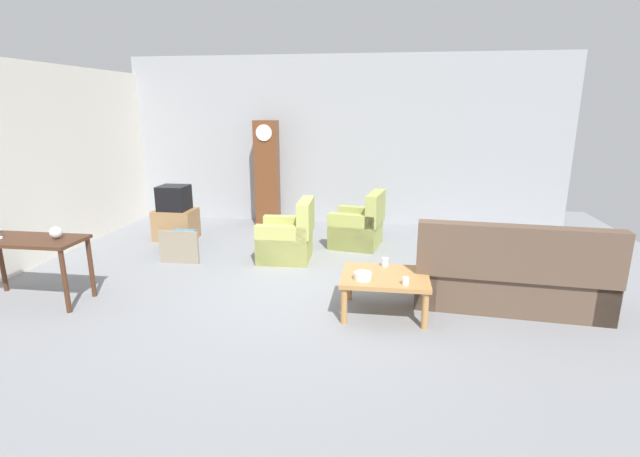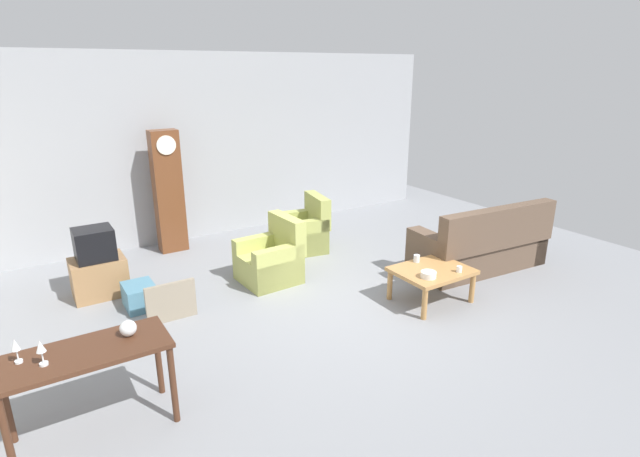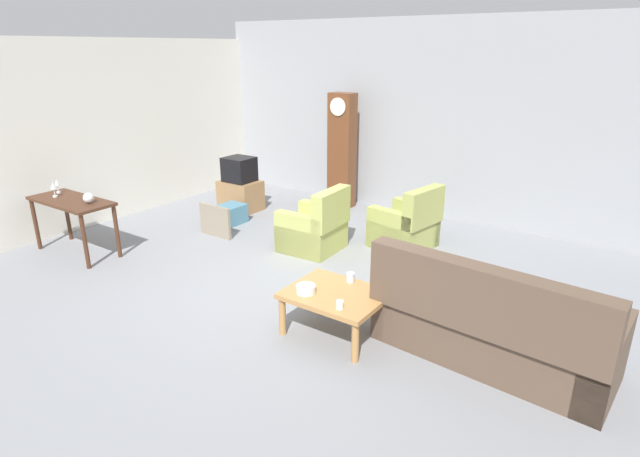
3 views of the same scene
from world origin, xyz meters
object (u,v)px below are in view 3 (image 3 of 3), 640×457
armchair_olive_far (406,227)px  cup_blue_rimmed (351,277)px  armchair_olive_near (315,230)px  console_table_dark (72,208)px  grandfather_clock (342,151)px  framed_picture_leaning (215,221)px  wine_glass_tall (57,184)px  wine_glass_mid (54,187)px  coffee_table_wood (336,298)px  bowl_white_stacked (306,289)px  tv_stand_cabinet (241,195)px  cup_white_porcelain (340,305)px  couch_floral (490,327)px  tv_crt (239,169)px  glass_dome_cloche (88,198)px  storage_box_blue (230,214)px

armchair_olive_far → cup_blue_rimmed: (0.44, -2.26, 0.20)m
armchair_olive_near → console_table_dark: bearing=-143.4°
armchair_olive_far → grandfather_clock: grandfather_clock is taller
cup_blue_rimmed → armchair_olive_far: bearing=101.1°
framed_picture_leaning → wine_glass_tall: (-1.56, -1.48, 0.67)m
armchair_olive_near → wine_glass_mid: bearing=-145.5°
coffee_table_wood → bowl_white_stacked: (-0.24, -0.17, 0.11)m
tv_stand_cabinet → cup_white_porcelain: bearing=-35.8°
bowl_white_stacked → wine_glass_tall: 4.37m
cup_blue_rimmed → grandfather_clock: bearing=123.7°
couch_floral → wine_glass_tall: 6.05m
armchair_olive_far → tv_crt: bearing=-179.5°
bowl_white_stacked → armchair_olive_near: bearing=123.0°
armchair_olive_near → wine_glass_mid: 3.64m
console_table_dark → cup_blue_rimmed: size_ratio=13.10×
glass_dome_cloche → couch_floral: bearing=6.6°
storage_box_blue → cup_white_porcelain: 4.10m
bowl_white_stacked → glass_dome_cloche: bearing=-179.3°
console_table_dark → couch_floral: bearing=6.7°
wine_glass_mid → cup_blue_rimmed: bearing=7.8°
tv_stand_cabinet → tv_crt: bearing=0.0°
cup_blue_rimmed → tv_crt: bearing=148.4°
armchair_olive_far → cup_white_porcelain: (0.66, -2.81, 0.19)m
console_table_dark → coffee_table_wood: bearing=3.7°
coffee_table_wood → grandfather_clock: bearing=121.7°
armchair_olive_near → coffee_table_wood: bearing=-49.4°
console_table_dark → cup_white_porcelain: bearing=0.1°
console_table_dark → bowl_white_stacked: (3.90, 0.09, -0.17)m
storage_box_blue → cup_blue_rimmed: bearing=-25.9°
couch_floral → tv_stand_cabinet: size_ratio=3.18×
tv_crt → glass_dome_cloche: tv_crt is taller
wine_glass_mid → storage_box_blue: bearing=62.3°
cup_blue_rimmed → wine_glass_mid: (-4.42, -0.61, 0.42)m
couch_floral → bowl_white_stacked: (-1.65, -0.56, 0.14)m
cup_blue_rimmed → armchair_olive_near: bearing=135.7°
framed_picture_leaning → cup_white_porcelain: bearing=-25.8°
console_table_dark → storage_box_blue: (0.86, 2.14, -0.51)m
wine_glass_mid → grandfather_clock: bearing=62.2°
framed_picture_leaning → bowl_white_stacked: size_ratio=3.10×
framed_picture_leaning → console_table_dark: bearing=-125.1°
bowl_white_stacked → wine_glass_mid: bearing=-178.0°
couch_floral → tv_crt: couch_floral is taller
armchair_olive_far → tv_stand_cabinet: (-3.19, -0.03, -0.04)m
tv_crt → cup_blue_rimmed: size_ratio=4.84×
cup_white_porcelain → cup_blue_rimmed: (-0.22, 0.55, 0.01)m
armchair_olive_near → tv_crt: tv_crt is taller
cup_white_porcelain → wine_glass_mid: wine_glass_mid is taller
wine_glass_tall → tv_stand_cabinet: bearing=70.7°
armchair_olive_far → tv_crt: (-3.19, -0.03, 0.43)m
couch_floral → cup_white_porcelain: couch_floral is taller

